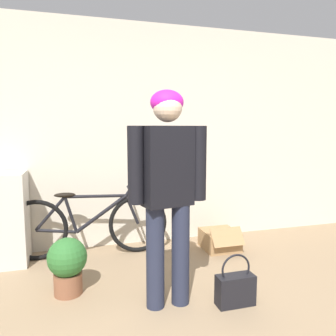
{
  "coord_description": "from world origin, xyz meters",
  "views": [
    {
      "loc": [
        -0.68,
        -1.22,
        1.39
      ],
      "look_at": [
        0.0,
        1.13,
        1.09
      ],
      "focal_mm": 35.0,
      "sensor_mm": 36.0,
      "label": 1
    }
  ],
  "objects_px": {
    "bicycle": "(89,225)",
    "cardboard_box": "(220,240)",
    "handbag": "(235,288)",
    "person": "(168,181)",
    "potted_plant": "(67,263)"
  },
  "relations": [
    {
      "from": "bicycle",
      "to": "cardboard_box",
      "type": "relative_size",
      "value": 3.68
    },
    {
      "from": "handbag",
      "to": "person",
      "type": "bearing_deg",
      "value": 163.33
    },
    {
      "from": "person",
      "to": "cardboard_box",
      "type": "relative_size",
      "value": 3.55
    },
    {
      "from": "person",
      "to": "bicycle",
      "type": "relative_size",
      "value": 0.97
    },
    {
      "from": "person",
      "to": "potted_plant",
      "type": "distance_m",
      "value": 1.12
    },
    {
      "from": "handbag",
      "to": "cardboard_box",
      "type": "distance_m",
      "value": 1.22
    },
    {
      "from": "bicycle",
      "to": "handbag",
      "type": "distance_m",
      "value": 1.73
    },
    {
      "from": "person",
      "to": "handbag",
      "type": "distance_m",
      "value": 1.01
    },
    {
      "from": "bicycle",
      "to": "cardboard_box",
      "type": "bearing_deg",
      "value": -4.57
    },
    {
      "from": "bicycle",
      "to": "handbag",
      "type": "xyz_separation_m",
      "value": [
        1.06,
        -1.35,
        -0.21
      ]
    },
    {
      "from": "person",
      "to": "potted_plant",
      "type": "relative_size",
      "value": 3.46
    },
    {
      "from": "handbag",
      "to": "cardboard_box",
      "type": "bearing_deg",
      "value": 70.65
    },
    {
      "from": "person",
      "to": "cardboard_box",
      "type": "height_order",
      "value": "person"
    },
    {
      "from": "handbag",
      "to": "cardboard_box",
      "type": "relative_size",
      "value": 0.89
    },
    {
      "from": "person",
      "to": "bicycle",
      "type": "height_order",
      "value": "person"
    }
  ]
}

